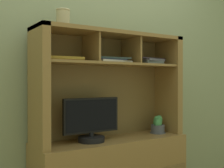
# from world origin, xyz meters

# --- Properties ---
(back_wall) EXTENTS (6.00, 0.02, 2.80)m
(back_wall) POSITION_xyz_m (0.00, 0.24, 1.40)
(back_wall) COLOR gray
(back_wall) RESTS_ON ground
(media_console) EXTENTS (1.30, 0.45, 1.46)m
(media_console) POSITION_xyz_m (0.00, 0.01, 0.45)
(media_console) COLOR olive
(media_console) RESTS_ON ground
(tv_monitor) EXTENTS (0.47, 0.21, 0.34)m
(tv_monitor) POSITION_xyz_m (-0.21, -0.02, 0.73)
(tv_monitor) COLOR black
(tv_monitor) RESTS_ON media_console
(potted_orchid) EXTENTS (0.14, 0.14, 0.16)m
(potted_orchid) POSITION_xyz_m (0.49, -0.02, 0.65)
(potted_orchid) COLOR #4C505B
(potted_orchid) RESTS_ON media_console
(magazine_stack_left) EXTENTS (0.29, 0.23, 0.06)m
(magazine_stack_left) POSITION_xyz_m (0.41, 0.03, 1.24)
(magazine_stack_left) COLOR gray
(magazine_stack_left) RESTS_ON media_console
(magazine_stack_centre) EXTENTS (0.30, 0.24, 0.03)m
(magazine_stack_centre) POSITION_xyz_m (-0.42, 0.05, 1.23)
(magazine_stack_centre) COLOR #9F3E24
(magazine_stack_centre) RESTS_ON media_console
(magazine_stack_right) EXTENTS (0.34, 0.26, 0.04)m
(magazine_stack_right) POSITION_xyz_m (-0.03, -0.01, 1.23)
(magazine_stack_right) COLOR beige
(magazine_stack_right) RESTS_ON media_console
(ceramic_vase) EXTENTS (0.11, 0.11, 0.14)m
(ceramic_vase) POSITION_xyz_m (-0.42, 0.02, 1.53)
(ceramic_vase) COLOR tan
(ceramic_vase) RESTS_ON media_console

